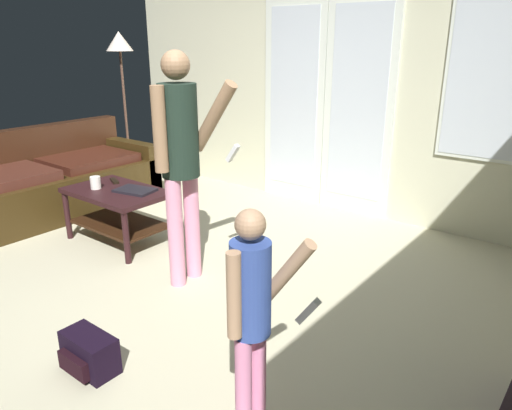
# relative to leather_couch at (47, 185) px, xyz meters

# --- Properties ---
(ground_plane) EXTENTS (5.68, 4.68, 0.02)m
(ground_plane) POSITION_rel_leather_couch_xyz_m (2.22, -0.30, -0.31)
(ground_plane) COLOR beige
(wall_back_with_doors) EXTENTS (5.68, 0.09, 2.89)m
(wall_back_with_doors) POSITION_rel_leather_couch_xyz_m (2.26, 2.00, 1.10)
(wall_back_with_doors) COLOR beige
(wall_back_with_doors) RESTS_ON ground_plane
(leather_couch) EXTENTS (0.93, 2.20, 0.84)m
(leather_couch) POSITION_rel_leather_couch_xyz_m (0.00, 0.00, 0.00)
(leather_couch) COLOR #35260F
(leather_couch) RESTS_ON ground_plane
(coffee_table) EXTENTS (0.91, 0.57, 0.48)m
(coffee_table) POSITION_rel_leather_couch_xyz_m (1.22, -0.02, 0.05)
(coffee_table) COLOR black
(coffee_table) RESTS_ON ground_plane
(person_adult) EXTENTS (0.50, 0.47, 1.65)m
(person_adult) POSITION_rel_leather_couch_xyz_m (2.22, -0.17, 0.69)
(person_adult) COLOR pink
(person_adult) RESTS_ON ground_plane
(person_child) EXTENTS (0.34, 0.31, 1.08)m
(person_child) POSITION_rel_leather_couch_xyz_m (3.52, -1.03, 0.35)
(person_child) COLOR pink
(person_child) RESTS_ON ground_plane
(floor_lamp) EXTENTS (0.31, 0.31, 1.80)m
(floor_lamp) POSITION_rel_leather_couch_xyz_m (-0.33, 1.30, 1.25)
(floor_lamp) COLOR #2D3420
(floor_lamp) RESTS_ON ground_plane
(backpack) EXTENTS (0.33, 0.21, 0.21)m
(backpack) POSITION_rel_leather_couch_xyz_m (2.55, -1.23, -0.19)
(backpack) COLOR black
(backpack) RESTS_ON ground_plane
(laptop_closed) EXTENTS (0.37, 0.28, 0.02)m
(laptop_closed) POSITION_rel_leather_couch_xyz_m (1.38, 0.05, 0.19)
(laptop_closed) COLOR black
(laptop_closed) RESTS_ON coffee_table
(cup_near_edge) EXTENTS (0.09, 0.09, 0.11)m
(cup_near_edge) POSITION_rel_leather_couch_xyz_m (1.04, -0.10, 0.23)
(cup_near_edge) COLOR white
(cup_near_edge) RESTS_ON coffee_table
(tv_remote_black) EXTENTS (0.18, 0.12, 0.02)m
(tv_remote_black) POSITION_rel_leather_couch_xyz_m (0.99, 0.12, 0.19)
(tv_remote_black) COLOR black
(tv_remote_black) RESTS_ON coffee_table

